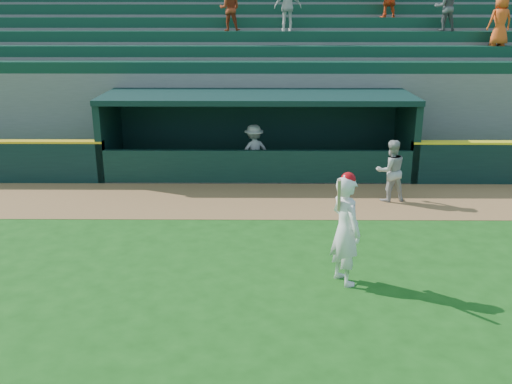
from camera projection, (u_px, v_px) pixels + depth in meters
ground at (255, 284)px, 10.67m from camera, size 120.00×120.00×0.00m
warning_track at (257, 200)px, 15.33m from camera, size 40.00×3.00×0.01m
dugout_player_front at (391, 171)px, 15.07m from camera, size 0.91×0.77×1.66m
dugout_player_inside at (254, 151)px, 17.24m from camera, size 1.19×0.96×1.62m
dugout at (258, 128)px, 17.87m from camera, size 9.40×2.80×2.46m
stands at (259, 77)px, 21.90m from camera, size 34.50×6.25×7.50m
batter_at_plate at (346, 229)px, 10.45m from camera, size 0.78×0.93×2.16m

